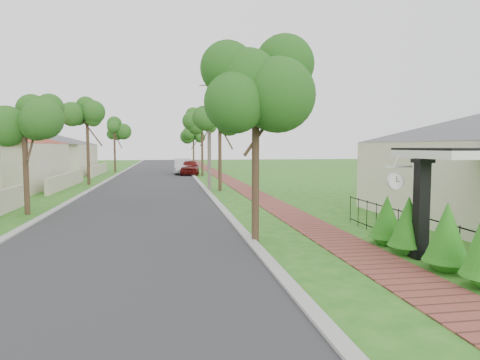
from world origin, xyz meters
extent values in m
plane|color=#266417|center=(0.00, 0.00, 0.00)|extent=(160.00, 160.00, 0.00)
cube|color=#28282B|center=(-3.00, 20.00, 0.00)|extent=(7.00, 120.00, 0.02)
cube|color=#9E9E99|center=(0.65, 20.00, 0.00)|extent=(0.30, 120.00, 0.10)
cube|color=#9E9E99|center=(-6.65, 20.00, 0.00)|extent=(0.30, 120.00, 0.10)
cube|color=brown|center=(3.25, 20.00, 0.00)|extent=(1.50, 120.00, 0.03)
cube|color=white|center=(5.85, -1.00, 2.62)|extent=(2.90, 2.60, 0.20)
cube|color=black|center=(5.85, -1.00, 2.75)|extent=(2.90, 2.60, 0.06)
cube|color=black|center=(4.55, -1.00, 1.26)|extent=(0.30, 0.30, 2.52)
cube|color=black|center=(4.55, -1.00, 0.12)|extent=(0.48, 0.48, 0.24)
cube|color=black|center=(4.55, -1.00, 2.46)|extent=(0.42, 0.42, 0.10)
cube|color=black|center=(4.90, 0.00, 0.95)|extent=(0.03, 8.00, 0.03)
cube|color=black|center=(4.90, 0.00, 0.15)|extent=(0.03, 8.00, 0.03)
cylinder|color=black|center=(4.90, -2.67, 0.50)|extent=(0.02, 0.02, 1.00)
cylinder|color=black|center=(4.90, -2.00, 0.50)|extent=(0.02, 0.02, 1.00)
cylinder|color=black|center=(4.90, -1.33, 0.50)|extent=(0.02, 0.02, 1.00)
cylinder|color=black|center=(4.90, -0.67, 0.50)|extent=(0.02, 0.02, 1.00)
cylinder|color=black|center=(4.90, 0.00, 0.50)|extent=(0.02, 0.02, 1.00)
cylinder|color=black|center=(4.90, 0.67, 0.50)|extent=(0.02, 0.02, 1.00)
cylinder|color=black|center=(4.90, 1.33, 0.50)|extent=(0.02, 0.02, 1.00)
cylinder|color=black|center=(4.90, 2.00, 0.50)|extent=(0.02, 0.02, 1.00)
cylinder|color=black|center=(4.90, 2.67, 0.50)|extent=(0.02, 0.02, 1.00)
cylinder|color=black|center=(4.90, 3.33, 0.50)|extent=(0.02, 0.02, 1.00)
cylinder|color=black|center=(4.90, 4.00, 0.50)|extent=(0.02, 0.02, 1.00)
cylinder|color=#382619|center=(1.50, 16.00, 2.27)|extent=(0.22, 0.22, 4.55)
sphere|color=#124513|center=(1.50, 16.00, 4.68)|extent=(1.70, 1.70, 1.70)
cylinder|color=#382619|center=(1.50, 30.00, 2.45)|extent=(0.22, 0.22, 4.90)
sphere|color=#124513|center=(1.50, 30.00, 5.04)|extent=(1.70, 1.70, 1.70)
cylinder|color=#382619|center=(1.50, 44.00, 2.10)|extent=(0.22, 0.22, 4.20)
sphere|color=#124513|center=(1.50, 44.00, 4.32)|extent=(1.70, 1.70, 1.70)
cylinder|color=#382619|center=(-7.50, 8.00, 1.92)|extent=(0.22, 0.22, 3.85)
sphere|color=#124513|center=(-7.50, 8.00, 3.96)|extent=(1.60, 1.60, 1.60)
cylinder|color=#382619|center=(-7.50, 22.00, 2.45)|extent=(0.22, 0.22, 4.90)
sphere|color=#124513|center=(-7.50, 22.00, 5.04)|extent=(1.70, 1.70, 1.70)
cylinder|color=#382619|center=(-7.50, 38.00, 2.27)|extent=(0.22, 0.22, 4.55)
sphere|color=#124513|center=(-7.50, 38.00, 4.68)|extent=(1.70, 1.70, 1.70)
sphere|color=#1C6814|center=(4.45, -2.17, 0.34)|extent=(0.80, 0.80, 0.80)
cone|color=#1C6814|center=(4.45, -2.17, 0.96)|extent=(0.91, 0.91, 1.24)
sphere|color=#1C6814|center=(4.45, -0.61, 0.33)|extent=(0.80, 0.80, 0.80)
cone|color=#1C6814|center=(4.45, -0.61, 0.93)|extent=(0.91, 0.91, 1.21)
sphere|color=#1C6814|center=(4.45, 0.51, 0.31)|extent=(0.78, 0.78, 0.78)
cone|color=#1C6814|center=(4.45, 0.51, 0.86)|extent=(0.88, 0.88, 1.12)
cube|color=#BFB299|center=(-8.60, 20.00, 0.50)|extent=(0.25, 10.00, 1.00)
cube|color=beige|center=(-15.00, 34.00, 1.50)|extent=(11.00, 10.00, 3.00)
pyramid|color=#4C4C51|center=(-15.00, 34.00, 3.80)|extent=(15.56, 15.56, 1.60)
cube|color=#BFB299|center=(-8.60, 34.00, 0.50)|extent=(0.25, 10.00, 1.00)
imported|color=#5B0F0D|center=(0.40, 31.69, 0.73)|extent=(2.17, 4.45, 1.46)
imported|color=#BDBDBF|center=(-0.24, 32.88, 0.78)|extent=(1.80, 4.78, 1.56)
cylinder|color=#382619|center=(0.80, 1.50, 2.19)|extent=(0.22, 0.22, 4.38)
sphere|color=#245A1A|center=(0.80, 1.50, 4.50)|extent=(2.18, 2.18, 2.18)
cylinder|color=#6D5E55|center=(0.90, 16.70, 3.54)|extent=(0.24, 0.24, 7.08)
cube|color=#6D5E55|center=(0.90, 16.70, 6.68)|extent=(1.20, 0.08, 0.08)
cube|color=silver|center=(4.13, -0.60, 2.30)|extent=(0.74, 0.05, 0.05)
cylinder|color=silver|center=(4.05, -0.60, 2.13)|extent=(0.02, 0.02, 0.32)
cylinder|color=silver|center=(4.05, -0.60, 1.92)|extent=(0.44, 0.10, 0.44)
cylinder|color=white|center=(4.05, -0.66, 1.92)|extent=(0.38, 0.01, 0.38)
cylinder|color=white|center=(4.05, -0.54, 1.92)|extent=(0.38, 0.01, 0.38)
cube|color=black|center=(4.05, -0.67, 1.99)|extent=(0.02, 0.01, 0.15)
cube|color=black|center=(4.09, -0.67, 1.92)|extent=(0.09, 0.01, 0.02)
camera|label=1|loc=(-1.73, -10.76, 2.82)|focal=32.00mm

